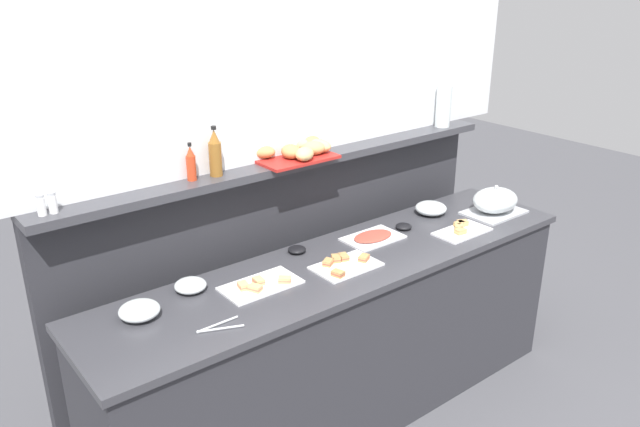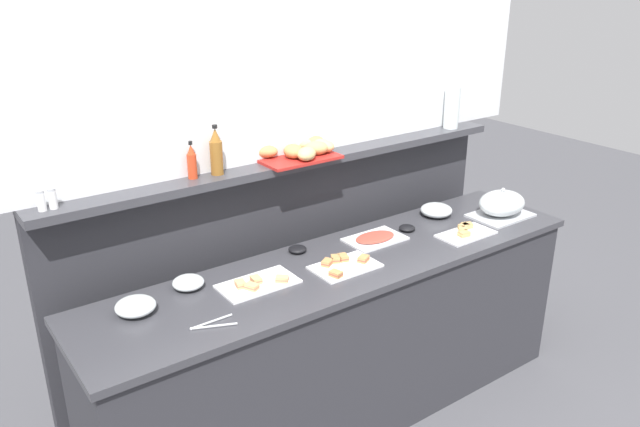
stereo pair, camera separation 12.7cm
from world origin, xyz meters
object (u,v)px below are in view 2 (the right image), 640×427
glass_bowl_large (188,283)px  condiment_bowl_dark (407,228)px  glass_bowl_small (436,211)px  sandwich_platter_side (344,265)px  glass_bowl_medium (136,307)px  condiment_bowl_red (297,249)px  vinegar_bottle_amber (216,153)px  sandwich_platter_front (466,233)px  serving_cloche (502,204)px  salt_shaker (41,201)px  cold_cuts_platter (375,238)px  sandwich_platter_rear (258,283)px  water_carafe (452,107)px  bread_basket (303,150)px  hot_sauce_bottle (192,162)px  serving_tongs (212,324)px  pepper_shaker (53,198)px

glass_bowl_large → condiment_bowl_dark: (1.23, -0.09, -0.01)m
glass_bowl_small → condiment_bowl_dark: 0.28m
sandwich_platter_side → glass_bowl_medium: size_ratio=1.88×
glass_bowl_large → condiment_bowl_red: 0.60m
condiment_bowl_dark → vinegar_bottle_amber: (-0.94, 0.32, 0.50)m
sandwich_platter_front → glass_bowl_large: size_ratio=2.21×
glass_bowl_small → condiment_bowl_dark: (-0.28, -0.06, -0.02)m
glass_bowl_large → glass_bowl_medium: (-0.27, -0.07, 0.00)m
serving_cloche → glass_bowl_small: 0.37m
salt_shaker → cold_cuts_platter: bearing=-11.2°
sandwich_platter_front → cold_cuts_platter: bearing=152.7°
glass_bowl_medium → glass_bowl_small: glass_bowl_small is taller
sandwich_platter_rear → cold_cuts_platter: (0.74, 0.07, -0.00)m
glass_bowl_medium → water_carafe: bearing=7.8°
cold_cuts_platter → bread_basket: size_ratio=0.68×
serving_cloche → glass_bowl_medium: size_ratio=2.04×
condiment_bowl_red → hot_sauce_bottle: (-0.43, 0.21, 0.47)m
sandwich_platter_front → condiment_bowl_red: sandwich_platter_front is taller
glass_bowl_large → water_carafe: 1.92m
hot_sauce_bottle → water_carafe: size_ratio=0.71×
cold_cuts_platter → serving_tongs: size_ratio=1.64×
cold_cuts_platter → salt_shaker: salt_shaker is taller
sandwich_platter_side → condiment_bowl_red: (-0.08, 0.27, 0.01)m
sandwich_platter_front → condiment_bowl_red: bearing=158.2°
serving_tongs → salt_shaker: size_ratio=2.15×
glass_bowl_small → water_carafe: size_ratio=0.72×
glass_bowl_medium → vinegar_bottle_amber: vinegar_bottle_amber is taller
salt_shaker → hot_sauce_bottle: bearing=2.2°
glass_bowl_small → vinegar_bottle_amber: (-1.22, 0.26, 0.49)m
sandwich_platter_side → condiment_bowl_red: size_ratio=3.46×
serving_tongs → glass_bowl_medium: bearing=128.4°
glass_bowl_medium → glass_bowl_small: size_ratio=0.93×
sandwich_platter_front → vinegar_bottle_amber: 1.37m
hot_sauce_bottle → bread_basket: 0.60m
hot_sauce_bottle → salt_shaker: 0.67m
glass_bowl_small → serving_tongs: (-1.56, -0.31, -0.03)m
salt_shaker → pepper_shaker: bearing=0.0°
serving_tongs → salt_shaker: 0.84m
sandwich_platter_front → glass_bowl_medium: 1.72m
bread_basket → serving_tongs: bearing=-145.7°
sandwich_platter_front → vinegar_bottle_amber: bearing=155.1°
hot_sauce_bottle → pepper_shaker: bearing=-177.7°
sandwich_platter_side → hot_sauce_bottle: size_ratio=1.78×
cold_cuts_platter → glass_bowl_medium: bearing=179.6°
sandwich_platter_front → hot_sauce_bottle: (-1.27, 0.55, 0.48)m
condiment_bowl_dark → cold_cuts_platter: bearing=178.3°
serving_cloche → pepper_shaker: pepper_shaker is taller
condiment_bowl_red → sandwich_platter_rear: bearing=-151.0°
hot_sauce_bottle → salt_shaker: bearing=-177.8°
sandwich_platter_rear → glass_bowl_medium: size_ratio=2.10×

